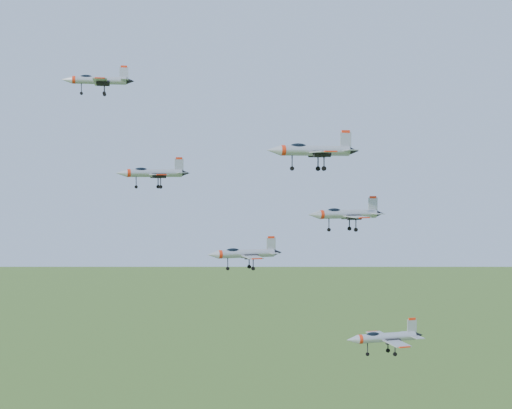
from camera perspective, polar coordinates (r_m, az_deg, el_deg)
name	(u,v)px	position (r m, az deg, el deg)	size (l,w,h in m)	color
jet_lead	(97,80)	(113.52, -12.58, 9.68)	(11.02, 9.29, 2.97)	#979BA3
jet_left_high	(152,173)	(104.15, -8.30, 2.52)	(10.86, 8.99, 2.90)	#979BA3
jet_right_high	(312,150)	(90.44, 4.52, 4.34)	(12.36, 10.33, 3.31)	#979BA3
jet_left_low	(244,253)	(119.46, -0.96, -3.93)	(13.12, 10.90, 3.50)	#979BA3
jet_right_low	(345,214)	(96.60, 7.17, -0.75)	(11.22, 9.30, 3.00)	#979BA3
jet_trail	(384,337)	(115.72, 10.23, -10.41)	(13.32, 11.08, 3.56)	#979BA3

